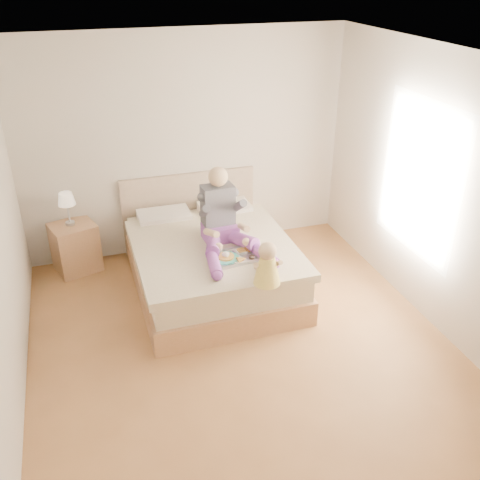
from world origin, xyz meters
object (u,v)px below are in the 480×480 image
object	(u,v)px
bed	(210,259)
baby	(267,266)
tray	(234,255)
adult	(224,223)
nightstand	(75,247)

from	to	relation	value
bed	baby	distance (m)	1.21
baby	tray	bearing A→B (deg)	113.86
bed	adult	xyz separation A→B (m)	(0.11, -0.21, 0.54)
nightstand	tray	xyz separation A→B (m)	(1.58, -1.33, 0.34)
bed	tray	bearing A→B (deg)	-76.50
nightstand	adult	world-z (taller)	adult
bed	baby	xyz separation A→B (m)	(0.29, -1.08, 0.47)
adult	tray	world-z (taller)	adult
tray	nightstand	bearing A→B (deg)	132.45
adult	bed	bearing A→B (deg)	115.23
nightstand	baby	size ratio (longest dim) A/B	1.37
baby	nightstand	bearing A→B (deg)	140.15
nightstand	bed	bearing A→B (deg)	-46.06
nightstand	baby	xyz separation A→B (m)	(1.74, -1.87, 0.49)
nightstand	adult	distance (m)	1.94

